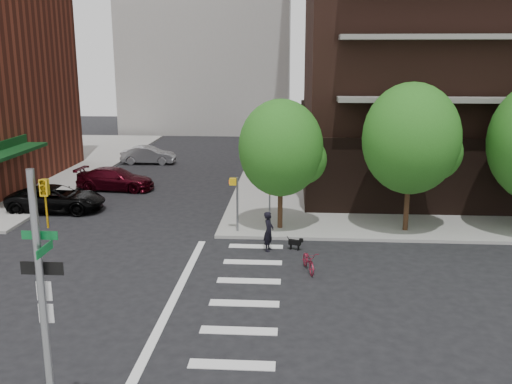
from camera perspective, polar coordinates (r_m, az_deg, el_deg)
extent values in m
plane|color=black|center=(20.37, -9.76, -10.71)|extent=(120.00, 120.00, 0.00)
cube|color=silver|center=(16.37, -2.44, -16.90)|extent=(2.40, 0.50, 0.01)
cube|color=silver|center=(18.12, -1.74, -13.71)|extent=(2.40, 0.50, 0.01)
cube|color=silver|center=(19.91, -1.17, -11.08)|extent=(2.40, 0.50, 0.01)
cube|color=silver|center=(21.74, -0.71, -8.89)|extent=(2.40, 0.50, 0.01)
cube|color=silver|center=(23.59, -0.33, -7.04)|extent=(2.40, 0.50, 0.01)
cube|color=silver|center=(25.47, 0.00, -5.47)|extent=(2.40, 0.50, 0.01)
cube|color=silver|center=(20.26, -8.36, -10.77)|extent=(0.30, 13.00, 0.01)
cube|color=black|center=(44.54, 21.36, 4.67)|extent=(25.50, 25.50, 4.00)
cube|color=#0C3814|center=(35.28, -23.08, 3.73)|extent=(1.40, 6.00, 0.20)
cylinder|color=#301E11|center=(27.44, 2.43, -1.25)|extent=(0.24, 0.24, 2.30)
sphere|color=#235B19|center=(26.87, 2.49, 4.43)|extent=(4.00, 4.00, 4.00)
cylinder|color=#301E11|center=(27.92, 14.84, -1.12)|extent=(0.24, 0.24, 2.60)
sphere|color=#235B19|center=(27.33, 15.23, 5.18)|extent=(4.50, 4.50, 4.50)
cylinder|color=slate|center=(12.78, -20.50, -11.12)|extent=(0.16, 0.16, 6.00)
imported|color=gold|center=(11.94, -20.31, -1.12)|extent=(0.16, 0.20, 1.00)
cube|color=#0A5926|center=(12.36, -20.83, -4.06)|extent=(0.75, 0.02, 0.18)
cube|color=#0A5926|center=(12.24, -20.38, -5.42)|extent=(0.02, 0.75, 0.18)
cube|color=black|center=(12.55, -20.62, -7.15)|extent=(0.90, 0.02, 0.28)
cube|color=silver|center=(12.73, -20.43, -9.26)|extent=(0.32, 0.02, 0.42)
cube|color=silver|center=(12.92, -20.24, -11.31)|extent=(0.32, 0.02, 0.42)
cylinder|color=slate|center=(26.85, -1.87, -1.25)|extent=(0.10, 0.10, 2.60)
cube|color=gold|center=(26.61, -2.32, 1.05)|extent=(0.32, 0.25, 0.32)
cylinder|color=slate|center=(27.28, 1.37, -1.44)|extent=(0.08, 0.08, 2.20)
cube|color=gold|center=(26.91, 1.37, 0.33)|extent=(0.64, 0.02, 0.64)
imported|color=black|center=(32.75, -19.31, -0.63)|extent=(2.55, 5.20, 1.42)
imported|color=#39060F|center=(36.92, -13.87, 1.27)|extent=(2.42, 5.03, 1.41)
imported|color=gray|center=(45.41, -10.70, 3.65)|extent=(1.57, 4.21, 1.37)
imported|color=maroon|center=(22.65, 5.29, -6.86)|extent=(0.91, 1.71, 0.86)
imported|color=black|center=(24.71, 1.28, -3.95)|extent=(0.71, 0.55, 1.75)
cube|color=black|center=(25.02, 3.89, -5.04)|extent=(0.56, 0.34, 0.21)
cube|color=black|center=(24.89, 4.54, -4.84)|extent=(0.19, 0.17, 0.16)
cylinder|color=black|center=(25.14, 4.25, -5.49)|extent=(0.05, 0.05, 0.23)
cylinder|color=black|center=(25.04, 3.51, -5.56)|extent=(0.05, 0.05, 0.23)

